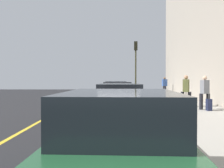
% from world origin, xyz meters
% --- Properties ---
extents(ground_plane, '(56.00, 56.00, 0.00)m').
position_xyz_m(ground_plane, '(0.00, 0.00, 0.00)').
color(ground_plane, black).
extents(sidewalk, '(28.00, 4.60, 0.15)m').
position_xyz_m(sidewalk, '(0.00, -3.30, 0.07)').
color(sidewalk, '#A39E93').
rests_on(sidewalk, ground).
extents(lane_stripe_centre, '(28.00, 0.14, 0.01)m').
position_xyz_m(lane_stripe_centre, '(0.00, 3.20, 0.00)').
color(lane_stripe_centre, gold).
rests_on(lane_stripe_centre, ground).
extents(parked_car_green, '(4.70, 2.04, 1.51)m').
position_xyz_m(parked_car_green, '(-12.12, 0.09, 0.76)').
color(parked_car_green, black).
rests_on(parked_car_green, ground).
extents(parked_car_maroon, '(4.42, 1.97, 1.51)m').
position_xyz_m(parked_car_maroon, '(-5.68, 0.01, 0.76)').
color(parked_car_maroon, black).
rests_on(parked_car_maroon, ground).
extents(parked_car_red, '(4.29, 1.94, 1.51)m').
position_xyz_m(parked_car_red, '(0.51, 0.07, 0.76)').
color(parked_car_red, black).
rests_on(parked_car_red, ground).
extents(parked_car_navy, '(4.73, 2.01, 1.51)m').
position_xyz_m(parked_car_navy, '(5.81, 0.13, 0.76)').
color(parked_car_navy, black).
rests_on(parked_car_navy, ground).
extents(pedestrian_olive_coat, '(0.55, 0.55, 1.76)m').
position_xyz_m(pedestrian_olive_coat, '(-0.85, -3.75, 1.09)').
color(pedestrian_olive_coat, black).
rests_on(pedestrian_olive_coat, sidewalk).
extents(pedestrian_blue_coat, '(0.57, 0.52, 1.74)m').
position_xyz_m(pedestrian_blue_coat, '(11.72, -4.77, 1.08)').
color(pedestrian_blue_coat, black).
rests_on(pedestrian_blue_coat, sidewalk).
extents(pedestrian_grey_coat, '(0.50, 0.56, 1.71)m').
position_xyz_m(pedestrian_grey_coat, '(-2.33, -4.32, 1.06)').
color(pedestrian_grey_coat, black).
rests_on(pedestrian_grey_coat, sidewalk).
extents(traffic_light_pole, '(0.35, 0.26, 4.52)m').
position_xyz_m(traffic_light_pole, '(5.73, -1.41, 3.20)').
color(traffic_light_pole, '#2D2D19').
rests_on(traffic_light_pole, sidewalk).
extents(rolling_suitcase, '(0.34, 0.22, 0.93)m').
position_xyz_m(rolling_suitcase, '(-2.81, -4.37, 0.44)').
color(rolling_suitcase, '#191E38').
rests_on(rolling_suitcase, sidewalk).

